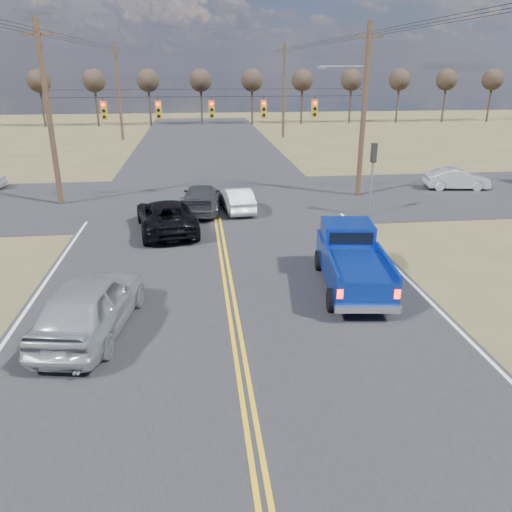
{
  "coord_description": "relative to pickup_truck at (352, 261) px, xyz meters",
  "views": [
    {
      "loc": [
        -0.97,
        -11.72,
        7.57
      ],
      "look_at": [
        0.91,
        4.16,
        1.5
      ],
      "focal_mm": 35.0,
      "sensor_mm": 36.0,
      "label": 1
    }
  ],
  "objects": [
    {
      "name": "white_car_queue",
      "position": [
        -3.29,
        10.78,
        -0.35
      ],
      "size": [
        1.83,
        4.16,
        1.33
      ],
      "primitive_type": "imported",
      "rotation": [
        0.0,
        0.0,
        3.25
      ],
      "color": "white",
      "rests_on": "ground"
    },
    {
      "name": "signal_gantry",
      "position": [
        -3.96,
        13.24,
        4.05
      ],
      "size": [
        19.6,
        4.83,
        10.0
      ],
      "color": "#473323",
      "rests_on": "ground"
    },
    {
      "name": "black_suv",
      "position": [
        -7.03,
        7.51,
        -0.23
      ],
      "size": [
        3.43,
        5.94,
        1.56
      ],
      "primitive_type": "imported",
      "rotation": [
        0.0,
        0.0,
        3.3
      ],
      "color": "black",
      "rests_on": "ground"
    },
    {
      "name": "utility_poles",
      "position": [
        -4.46,
        12.45,
        4.22
      ],
      "size": [
        19.6,
        58.32,
        10.0
      ],
      "color": "#473323",
      "rests_on": "ground"
    },
    {
      "name": "pickup_truck",
      "position": [
        0.0,
        0.0,
        0.0
      ],
      "size": [
        2.74,
        5.75,
        2.08
      ],
      "rotation": [
        0.0,
        0.0,
        -0.12
      ],
      "color": "black",
      "rests_on": "ground"
    },
    {
      "name": "road_cross",
      "position": [
        -4.46,
        13.45,
        -1.01
      ],
      "size": [
        120.0,
        12.0,
        0.02
      ],
      "primitive_type": "cube",
      "color": "#28282B",
      "rests_on": "ground"
    },
    {
      "name": "road_main",
      "position": [
        -4.46,
        5.45,
        -1.01
      ],
      "size": [
        14.0,
        120.0,
        0.02
      ],
      "primitive_type": "cube",
      "color": "#28282B",
      "rests_on": "ground"
    },
    {
      "name": "ground",
      "position": [
        -4.46,
        -4.55,
        -1.01
      ],
      "size": [
        160.0,
        160.0,
        0.0
      ],
      "primitive_type": "plane",
      "color": "brown",
      "rests_on": "ground"
    },
    {
      "name": "dgrey_car_queue",
      "position": [
        -5.26,
        10.95,
        -0.27
      ],
      "size": [
        2.58,
        5.28,
        1.48
      ],
      "primitive_type": "imported",
      "rotation": [
        0.0,
        0.0,
        3.04
      ],
      "color": "#37373C",
      "rests_on": "ground"
    },
    {
      "name": "treeline",
      "position": [
        -4.46,
        22.41,
        4.69
      ],
      "size": [
        87.0,
        117.8,
        7.4
      ],
      "color": "#33261C",
      "rests_on": "ground"
    },
    {
      "name": "cross_car_east_near",
      "position": [
        11.49,
        14.38,
        -0.33
      ],
      "size": [
        1.97,
        4.27,
        1.35
      ],
      "primitive_type": "imported",
      "rotation": [
        0.0,
        0.0,
        1.44
      ],
      "color": "#A7A9AF",
      "rests_on": "ground"
    },
    {
      "name": "silver_suv",
      "position": [
        -8.79,
        -2.35,
        -0.1
      ],
      "size": [
        3.03,
        5.65,
        1.83
      ],
      "primitive_type": "imported",
      "rotation": [
        0.0,
        0.0,
        2.97
      ],
      "color": "#A0A1A7",
      "rests_on": "ground"
    }
  ]
}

